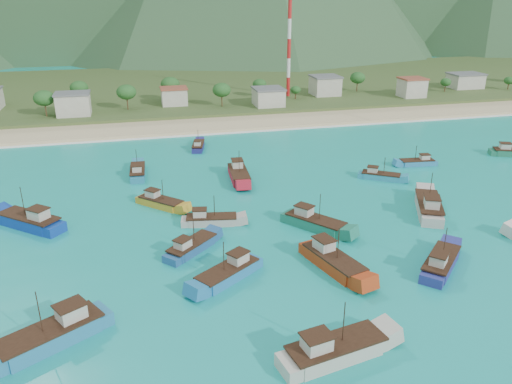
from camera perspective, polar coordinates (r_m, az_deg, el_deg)
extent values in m
plane|color=#0C848B|center=(73.31, 0.71, -7.54)|extent=(600.00, 600.00, 0.00)
cube|color=beige|center=(146.20, -7.15, 7.47)|extent=(400.00, 18.00, 1.20)
cube|color=#385123|center=(205.59, -9.34, 11.53)|extent=(400.00, 110.00, 2.40)
cube|color=white|center=(137.07, -6.65, 6.52)|extent=(400.00, 2.50, 0.08)
cube|color=beige|center=(160.67, -20.14, 9.35)|extent=(9.56, 7.42, 6.25)
cube|color=beige|center=(167.68, -9.33, 10.68)|extent=(8.05, 6.71, 5.20)
cube|color=beige|center=(164.68, 1.43, 10.76)|extent=(9.01, 9.08, 5.22)
cube|color=beige|center=(184.09, 7.90, 11.92)|extent=(9.32, 8.99, 6.28)
cube|color=beige|center=(186.94, 17.38, 11.28)|extent=(8.10, 7.20, 6.16)
cube|color=beige|center=(212.07, 22.78, 11.60)|extent=(11.92, 8.53, 5.11)
cylinder|color=red|center=(180.75, 3.69, 11.93)|extent=(1.20, 1.20, 6.51)
cylinder|color=white|center=(179.74, 3.74, 13.97)|extent=(1.20, 1.20, 6.51)
cylinder|color=red|center=(178.96, 3.79, 16.03)|extent=(1.20, 1.20, 6.51)
cylinder|color=white|center=(178.42, 3.84, 18.11)|extent=(1.20, 1.20, 6.51)
cylinder|color=red|center=(178.11, 3.90, 20.20)|extent=(1.20, 1.20, 6.51)
cube|color=gold|center=(91.54, -10.76, -1.37)|extent=(8.75, 8.76, 1.74)
cube|color=beige|center=(92.19, -11.74, -0.21)|extent=(2.77, 2.78, 1.41)
cylinder|color=#382114|center=(90.14, -10.63, 0.21)|extent=(0.12, 0.12, 3.91)
cube|color=#B8B5A8|center=(55.91, 9.13, -17.62)|extent=(12.57, 5.80, 2.20)
cube|color=beige|center=(53.56, 6.95, -16.78)|extent=(3.12, 2.70, 1.79)
cylinder|color=#382114|center=(54.05, 9.99, -14.46)|extent=(0.12, 0.12, 4.95)
cube|color=teal|center=(117.29, 17.88, 3.11)|extent=(8.59, 3.33, 1.52)
cube|color=beige|center=(117.62, 18.72, 3.77)|extent=(2.05, 1.72, 1.24)
cylinder|color=#382114|center=(116.35, 17.81, 4.26)|extent=(0.12, 0.12, 3.43)
cube|color=teal|center=(108.30, -13.36, 2.14)|extent=(3.39, 10.06, 1.81)
cube|color=beige|center=(105.85, -13.46, 2.61)|extent=(1.92, 2.34, 1.47)
cylinder|color=#382114|center=(107.91, -13.49, 3.71)|extent=(0.12, 0.12, 4.07)
cube|color=navy|center=(124.68, -6.60, 5.14)|extent=(4.35, 8.84, 1.54)
cube|color=beige|center=(122.62, -6.71, 5.53)|extent=(1.95, 2.23, 1.26)
cylinder|color=#382114|center=(124.44, -6.63, 6.31)|extent=(0.12, 0.12, 3.48)
cube|color=#B2192B|center=(103.01, -1.97, 1.80)|extent=(4.24, 11.75, 2.10)
cube|color=beige|center=(104.58, -2.16, 3.21)|extent=(2.30, 2.77, 1.70)
cylinder|color=#382114|center=(101.27, -1.94, 3.48)|extent=(0.12, 0.12, 4.72)
cube|color=#B03614|center=(71.27, 8.87, -8.13)|extent=(6.63, 12.32, 2.15)
cube|color=beige|center=(71.98, 7.77, -5.98)|extent=(2.82, 3.18, 1.75)
cylinder|color=#382114|center=(69.15, 9.39, -5.86)|extent=(0.12, 0.12, 4.83)
cube|color=navy|center=(75.15, 20.36, -7.75)|extent=(10.05, 9.86, 1.98)
cube|color=beige|center=(72.38, 20.14, -7.28)|extent=(3.16, 3.15, 1.61)
cylinder|color=#382114|center=(74.24, 20.79, -5.38)|extent=(0.12, 0.12, 4.45)
cube|color=#1F6FAB|center=(68.15, -3.28, -9.50)|extent=(10.51, 8.68, 1.93)
cube|color=beige|center=(68.61, -2.04, -7.54)|extent=(3.10, 2.98, 1.57)
cylinder|color=#382114|center=(66.20, -3.71, -7.38)|extent=(0.12, 0.12, 4.35)
cube|color=#1C765E|center=(82.30, 6.82, -3.75)|extent=(9.49, 10.97, 2.05)
cube|color=beige|center=(82.63, 5.53, -2.16)|extent=(3.19, 3.29, 1.66)
cylinder|color=#382114|center=(80.62, 7.31, -1.73)|extent=(0.12, 0.12, 4.61)
cube|color=beige|center=(131.93, 26.60, 4.68)|extent=(2.80, 2.55, 1.48)
cube|color=teal|center=(61.25, -22.35, -15.19)|extent=(12.76, 9.66, 2.30)
cube|color=beige|center=(60.79, -20.38, -12.78)|extent=(3.65, 3.45, 1.87)
cylinder|color=#382114|center=(59.00, -23.53, -12.51)|extent=(0.12, 0.12, 5.17)
cube|color=#1F5088|center=(75.51, -7.31, -6.39)|extent=(8.93, 8.54, 1.74)
cube|color=beige|center=(73.50, -8.36, -5.90)|extent=(2.78, 2.76, 1.41)
cylinder|color=#382114|center=(74.58, -7.15, -4.32)|extent=(0.12, 0.12, 3.90)
cube|color=#0E3696|center=(90.27, -24.46, -3.22)|extent=(11.85, 10.90, 2.26)
cube|color=beige|center=(87.60, -23.60, -2.35)|extent=(3.63, 3.57, 1.84)
cylinder|color=#382114|center=(89.43, -25.12, -0.98)|extent=(0.12, 0.12, 5.09)
cube|color=#ACA39D|center=(92.74, 19.11, -1.73)|extent=(8.88, 13.06, 2.31)
cube|color=beige|center=(89.58, 19.45, -1.16)|extent=(3.35, 3.61, 1.87)
cylinder|color=#382114|center=(92.05, 19.35, 0.58)|extent=(0.12, 0.12, 5.19)
cube|color=#ABA39A|center=(83.57, -5.10, -3.39)|extent=(9.69, 4.33, 1.70)
cube|color=beige|center=(83.00, -6.45, -2.46)|extent=(2.39, 2.05, 1.38)
cylinder|color=#382114|center=(82.42, -4.79, -1.64)|extent=(0.12, 0.12, 3.83)
cube|color=teal|center=(106.32, 14.08, 1.63)|extent=(8.63, 6.92, 1.57)
cube|color=beige|center=(106.01, 13.20, 2.47)|extent=(2.52, 2.41, 1.28)
cylinder|color=#382114|center=(105.46, 14.47, 2.90)|extent=(0.12, 0.12, 3.54)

